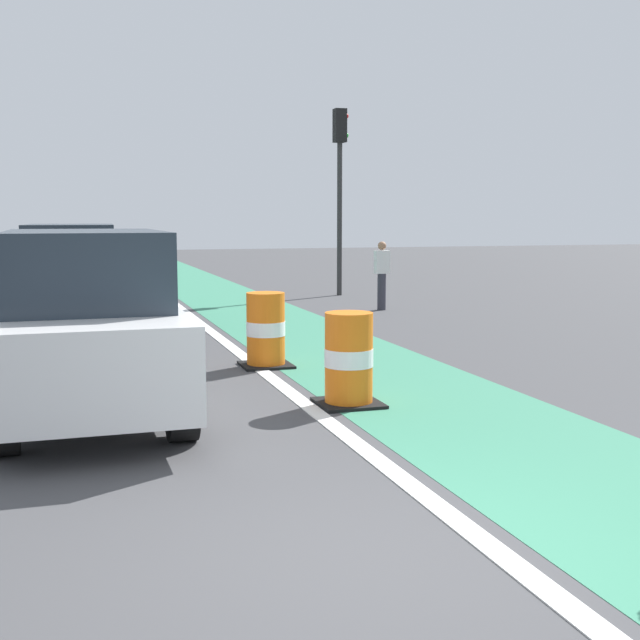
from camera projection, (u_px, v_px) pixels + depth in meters
The scene contains 9 objects.
ground_plane at pixel (361, 561), 5.29m from camera, with size 100.00×100.00×0.00m, color #424244.
bike_lane_strip at pixel (272, 321), 17.36m from camera, with size 2.50×80.00×0.01m, color #387F60.
lane_divider_stripe at pixel (201, 324), 16.92m from camera, with size 0.20×80.00×0.01m, color silver.
parked_suv_nearest at pixel (87, 322), 9.10m from camera, with size 1.94×4.61×2.04m.
parked_suv_second at pixel (72, 276), 16.15m from camera, with size 2.08×4.68×2.04m.
traffic_barrel_front at pixel (349, 360), 9.61m from camera, with size 0.73×0.73×1.09m.
traffic_barrel_mid at pixel (266, 331), 12.08m from camera, with size 0.73×0.73×1.09m.
traffic_light_corner at pixel (340, 168), 22.65m from camera, with size 0.41×0.32×5.10m.
pedestrian_crossing at pixel (382, 273), 19.35m from camera, with size 0.34×0.20×1.61m.
Camera 1 is at (-1.76, -4.75, 2.20)m, focal length 46.35 mm.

